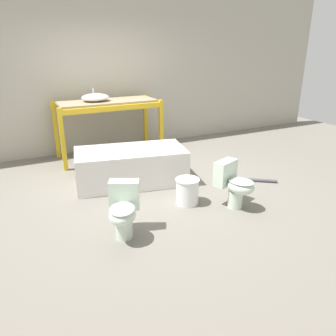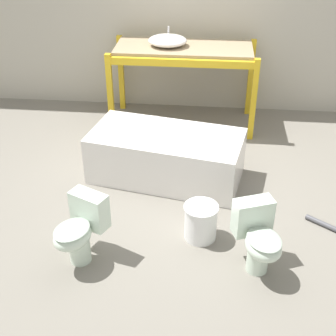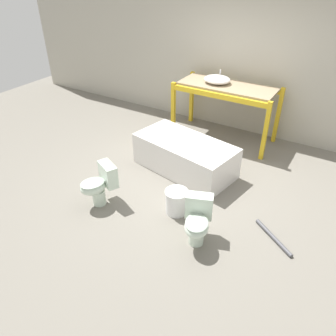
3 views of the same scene
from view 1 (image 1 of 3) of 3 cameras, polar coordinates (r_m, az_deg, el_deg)
The scene contains 9 objects.
ground_plane at distance 5.03m, azimuth -4.14°, elevation -2.86°, with size 12.00×12.00×0.00m, color slate.
warehouse_wall_rear at distance 6.64m, azimuth -11.85°, elevation 16.79°, with size 10.80×0.08×3.20m.
shelving_rack at distance 6.16m, azimuth -10.50°, elevation 10.00°, with size 1.87×0.82×1.06m.
sink_basin at distance 6.07m, azimuth -12.55°, elevation 11.91°, with size 0.49×0.43×0.22m.
bathtub_main at distance 5.01m, azimuth -6.48°, elevation 0.75°, with size 1.76×1.10×0.54m.
toilet_near at distance 3.61m, azimuth -7.77°, elevation -7.14°, with size 0.50×0.58×0.61m.
toilet_far at distance 4.30m, azimuth 11.46°, elevation -2.64°, with size 0.47×0.58×0.61m.
bucket_white at distance 4.38m, azimuth 3.39°, elevation -3.97°, with size 0.32×0.32×0.35m.
loose_pipe at distance 5.29m, azimuth 14.83°, elevation -2.03°, with size 0.58×0.43×0.05m.
Camera 1 is at (-1.72, -4.28, 2.01)m, focal length 35.00 mm.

